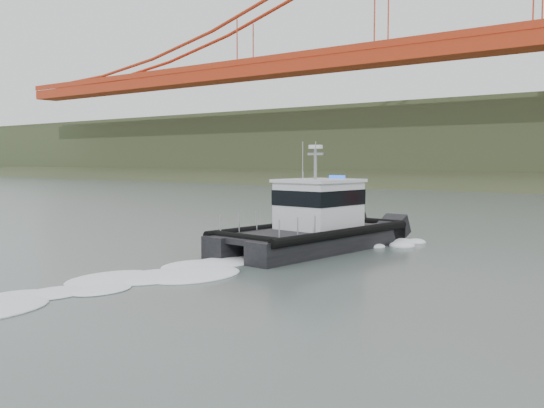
# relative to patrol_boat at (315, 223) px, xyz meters

# --- Properties ---
(ground) EXTENTS (400.00, 400.00, 0.00)m
(ground) POSITION_rel_patrol_boat_xyz_m (-0.88, -7.71, -1.44)
(ground) COLOR #495753
(ground) RESTS_ON ground
(patrol_boat) EXTENTS (5.31, 12.17, 5.75)m
(patrol_boat) POSITION_rel_patrol_boat_xyz_m (0.00, 0.00, 0.00)
(patrol_boat) COLOR black
(patrol_boat) RESTS_ON ground
(motorboat) EXTENTS (2.28, 6.34, 3.46)m
(motorboat) POSITION_rel_patrol_boat_xyz_m (-24.52, 34.91, -0.58)
(motorboat) COLOR silver
(motorboat) RESTS_ON ground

